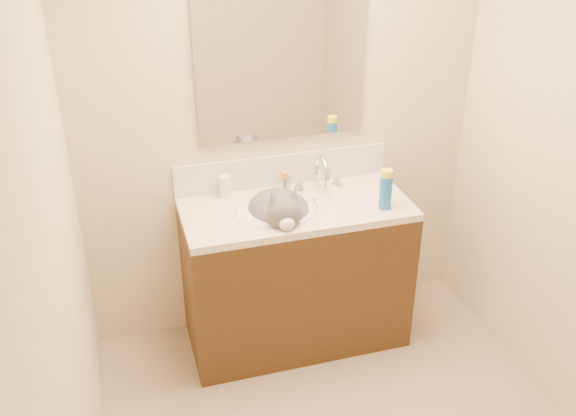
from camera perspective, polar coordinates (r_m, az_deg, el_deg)
room_shell at (r=2.26m, az=8.11°, el=3.15°), size 2.24×2.54×2.52m
vanity_cabinet at (r=3.59m, az=0.70°, el=-6.14°), size 1.20×0.55×0.82m
counter_slab at (r=3.36m, az=0.74°, el=-0.08°), size 1.20×0.55×0.04m
basin at (r=3.33m, az=-1.09°, el=-1.35°), size 0.45×0.36×0.14m
faucet at (r=3.48m, az=2.93°, el=2.88°), size 0.28×0.20×0.21m
cat at (r=3.31m, az=-0.72°, el=-0.49°), size 0.38×0.48×0.35m
backsplash at (r=3.54m, az=-0.50°, el=3.43°), size 1.20×0.02×0.18m
mirror at (r=3.34m, az=-0.54°, el=12.67°), size 0.90×0.02×0.80m
pill_bottle at (r=3.43m, az=-5.60°, el=1.92°), size 0.07×0.07×0.12m
pill_label at (r=3.44m, az=-5.59°, el=1.68°), size 0.07×0.07×0.04m
silver_jar at (r=3.52m, az=-0.20°, el=2.20°), size 0.07×0.07×0.06m
amber_bottle at (r=3.51m, az=-0.25°, el=2.50°), size 0.05×0.05×0.10m
toothbrush at (r=3.40m, az=2.48°, el=0.71°), size 0.02×0.15×0.01m
toothbrush_head at (r=3.40m, az=2.48°, el=0.75°), size 0.02×0.03×0.02m
spray_can at (r=3.33m, az=8.67°, el=1.37°), size 0.07×0.07×0.18m
spray_cap at (r=3.28m, az=8.80°, el=3.07°), size 0.07×0.07×0.04m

